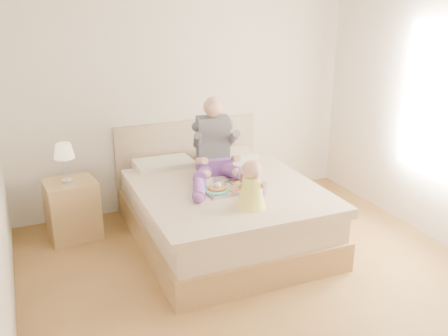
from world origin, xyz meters
name	(u,v)px	position (x,y,z in m)	size (l,w,h in m)	color
room	(283,115)	(0.08, 0.01, 1.51)	(4.02, 4.22, 2.71)	brown
bed	(220,207)	(0.00, 1.08, 0.32)	(1.70, 2.18, 1.00)	olive
nightstand	(73,209)	(-1.39, 1.66, 0.30)	(0.53, 0.49, 0.60)	olive
lamp	(64,153)	(-1.41, 1.63, 0.91)	(0.20, 0.20, 0.41)	silver
adult	(216,154)	(0.02, 1.21, 0.85)	(0.70, 1.04, 0.82)	#6D3C98
tray	(226,187)	(-0.04, 0.83, 0.64)	(0.47, 0.38, 0.13)	silver
baby	(251,188)	(0.01, 0.38, 0.79)	(0.32, 0.39, 0.43)	#F7F24E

